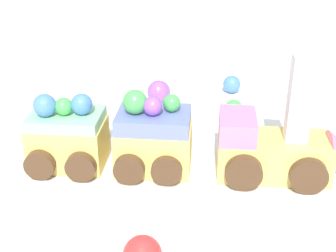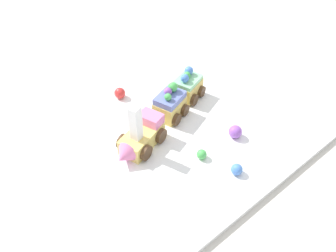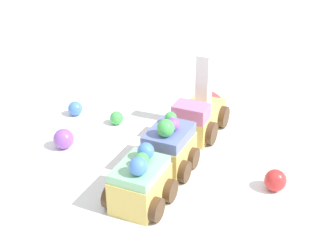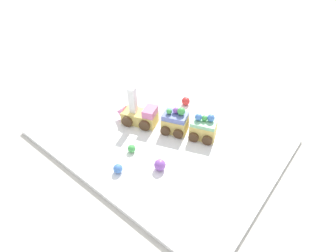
{
  "view_description": "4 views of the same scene",
  "coord_description": "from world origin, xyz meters",
  "px_view_note": "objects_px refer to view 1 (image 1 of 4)",
  "views": [
    {
      "loc": [
        0.15,
        -0.38,
        0.24
      ],
      "look_at": [
        -0.04,
        0.02,
        0.02
      ],
      "focal_mm": 50.0,
      "sensor_mm": 36.0,
      "label": 1
    },
    {
      "loc": [
        0.33,
        0.39,
        0.51
      ],
      "look_at": [
        0.05,
        0.04,
        0.08
      ],
      "focal_mm": 35.0,
      "sensor_mm": 36.0,
      "label": 2
    },
    {
      "loc": [
        -0.39,
        -0.39,
        0.35
      ],
      "look_at": [
        0.03,
        0.01,
        0.03
      ],
      "focal_mm": 50.0,
      "sensor_mm": 36.0,
      "label": 3
    },
    {
      "loc": [
        -0.37,
        0.42,
        0.49
      ],
      "look_at": [
        -0.01,
        -0.03,
        0.02
      ],
      "focal_mm": 28.0,
      "sensor_mm": 36.0,
      "label": 4
    }
  ],
  "objects_px": {
    "cake_train_locomotive": "(283,149)",
    "gumball_green": "(234,108)",
    "gumball_purple": "(159,92)",
    "cake_car_mint": "(68,137)",
    "cake_car_blueberry": "(153,140)",
    "gumball_blue": "(232,84)"
  },
  "relations": [
    {
      "from": "cake_train_locomotive",
      "to": "gumball_green",
      "type": "relative_size",
      "value": 6.52
    },
    {
      "from": "gumball_green",
      "to": "cake_car_mint",
      "type": "bearing_deg",
      "value": -123.31
    },
    {
      "from": "cake_car_mint",
      "to": "gumball_purple",
      "type": "xyz_separation_m",
      "value": [
        0.01,
        0.17,
        -0.01
      ]
    },
    {
      "from": "cake_train_locomotive",
      "to": "gumball_purple",
      "type": "bearing_deg",
      "value": 130.29
    },
    {
      "from": "gumball_purple",
      "to": "cake_car_mint",
      "type": "bearing_deg",
      "value": -94.63
    },
    {
      "from": "cake_train_locomotive",
      "to": "cake_car_mint",
      "type": "xyz_separation_m",
      "value": [
        -0.19,
        -0.07,
        0.0
      ]
    },
    {
      "from": "gumball_purple",
      "to": "gumball_blue",
      "type": "bearing_deg",
      "value": 44.1
    },
    {
      "from": "cake_train_locomotive",
      "to": "gumball_blue",
      "type": "distance_m",
      "value": 0.2
    },
    {
      "from": "cake_car_blueberry",
      "to": "gumball_purple",
      "type": "relative_size",
      "value": 2.98
    },
    {
      "from": "cake_car_mint",
      "to": "gumball_blue",
      "type": "distance_m",
      "value": 0.25
    },
    {
      "from": "cake_train_locomotive",
      "to": "gumball_blue",
      "type": "height_order",
      "value": "cake_train_locomotive"
    },
    {
      "from": "cake_car_blueberry",
      "to": "gumball_blue",
      "type": "distance_m",
      "value": 0.21
    },
    {
      "from": "cake_car_mint",
      "to": "gumball_purple",
      "type": "height_order",
      "value": "cake_car_mint"
    },
    {
      "from": "cake_car_mint",
      "to": "cake_train_locomotive",
      "type": "bearing_deg",
      "value": 0.1
    },
    {
      "from": "gumball_purple",
      "to": "cake_train_locomotive",
      "type": "bearing_deg",
      "value": -30.5
    },
    {
      "from": "gumball_purple",
      "to": "cake_car_blueberry",
      "type": "bearing_deg",
      "value": -66.12
    },
    {
      "from": "cake_car_mint",
      "to": "gumball_green",
      "type": "relative_size",
      "value": 4.13
    },
    {
      "from": "cake_train_locomotive",
      "to": "gumball_purple",
      "type": "xyz_separation_m",
      "value": [
        -0.17,
        0.1,
        -0.01
      ]
    },
    {
      "from": "cake_train_locomotive",
      "to": "cake_car_mint",
      "type": "relative_size",
      "value": 1.58
    },
    {
      "from": "gumball_green",
      "to": "cake_car_blueberry",
      "type": "bearing_deg",
      "value": -103.51
    },
    {
      "from": "cake_train_locomotive",
      "to": "cake_car_blueberry",
      "type": "xyz_separation_m",
      "value": [
        -0.11,
        -0.04,
        0.0
      ]
    },
    {
      "from": "cake_train_locomotive",
      "to": "gumball_blue",
      "type": "bearing_deg",
      "value": 101.52
    }
  ]
}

